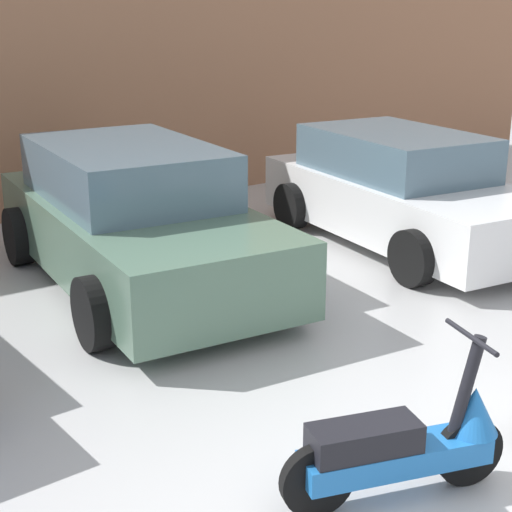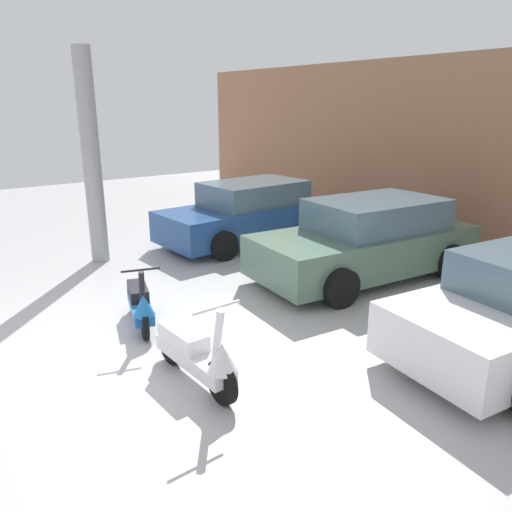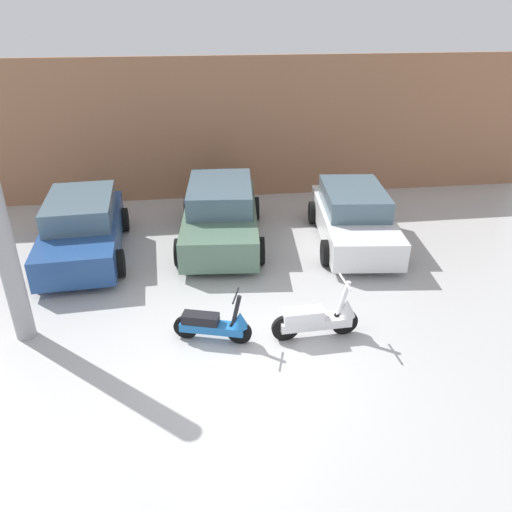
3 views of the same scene
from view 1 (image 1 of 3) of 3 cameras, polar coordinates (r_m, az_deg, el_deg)
wall_back at (r=10.51m, az=-17.22°, el=13.22°), size 19.60×0.12×4.00m
scooter_front_left at (r=4.65m, az=10.85°, el=-13.26°), size 1.35×0.65×0.97m
car_rear_center at (r=7.91m, az=-8.80°, el=2.66°), size 2.27×4.25×1.40m
car_rear_right at (r=9.35m, az=10.58°, el=4.65°), size 2.18×3.99×1.30m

